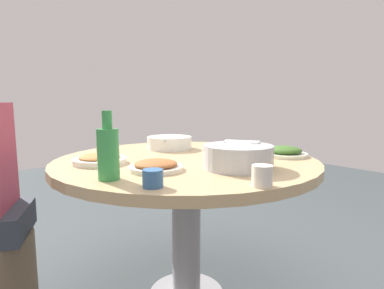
{
  "coord_description": "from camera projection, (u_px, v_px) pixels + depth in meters",
  "views": [
    {
      "loc": [
        0.93,
        1.19,
        1.02
      ],
      "look_at": [
        -0.03,
        0.01,
        0.81
      ],
      "focal_mm": 29.11,
      "sensor_mm": 36.0,
      "label": 1
    }
  ],
  "objects": [
    {
      "name": "dish_eggplant",
      "position": [
        242.0,
        146.0,
        1.8
      ],
      "size": [
        0.2,
        0.2,
        0.04
      ],
      "color": "silver",
      "rests_on": "round_dining_table"
    },
    {
      "name": "soup_bowl",
      "position": [
        169.0,
        143.0,
        1.82
      ],
      "size": [
        0.26,
        0.26,
        0.07
      ],
      "color": "white",
      "rests_on": "round_dining_table"
    },
    {
      "name": "rice_bowl",
      "position": [
        238.0,
        156.0,
        1.28
      ],
      "size": [
        0.29,
        0.29,
        0.11
      ],
      "color": "#B2B5BA",
      "rests_on": "round_dining_table"
    },
    {
      "name": "dish_stirfry",
      "position": [
        156.0,
        166.0,
        1.25
      ],
      "size": [
        0.22,
        0.22,
        0.04
      ],
      "color": "silver",
      "rests_on": "round_dining_table"
    },
    {
      "name": "green_bottle",
      "position": [
        108.0,
        152.0,
        1.09
      ],
      "size": [
        0.08,
        0.08,
        0.24
      ],
      "color": "#349146",
      "rests_on": "round_dining_table"
    },
    {
      "name": "dish_greens",
      "position": [
        285.0,
        152.0,
        1.58
      ],
      "size": [
        0.23,
        0.23,
        0.05
      ],
      "color": "silver",
      "rests_on": "round_dining_table"
    },
    {
      "name": "tea_cup_far",
      "position": [
        262.0,
        176.0,
        1.01
      ],
      "size": [
        0.07,
        0.07,
        0.07
      ],
      "primitive_type": "cylinder",
      "color": "silver",
      "rests_on": "round_dining_table"
    },
    {
      "name": "tea_cup_near",
      "position": [
        153.0,
        178.0,
        1.0
      ],
      "size": [
        0.07,
        0.07,
        0.06
      ],
      "primitive_type": "cylinder",
      "color": "#315C90",
      "rests_on": "round_dining_table"
    },
    {
      "name": "round_dining_table",
      "position": [
        186.0,
        181.0,
        1.55
      ],
      "size": [
        1.26,
        1.26,
        0.74
      ],
      "color": "#99999E",
      "rests_on": "ground"
    },
    {
      "name": "dish_tofu_braise",
      "position": [
        100.0,
        159.0,
        1.39
      ],
      "size": [
        0.24,
        0.24,
        0.05
      ],
      "color": "silver",
      "rests_on": "round_dining_table"
    }
  ]
}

